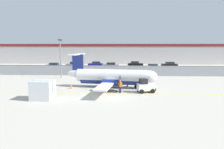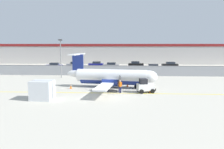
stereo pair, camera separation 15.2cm
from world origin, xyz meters
TOP-DOWN VIEW (x-y plane):
  - ground_plane at (0.00, 2.00)m, footprint 140.00×140.00m
  - perimeter_fence at (0.00, 18.00)m, footprint 98.00×0.10m
  - parking_lot_strip at (0.00, 29.50)m, footprint 98.00×17.00m
  - background_building at (0.00, 47.99)m, footprint 91.00×8.10m
  - commuter_airplane at (0.95, 5.73)m, footprint 13.53×16.07m
  - baggage_tug at (5.34, 2.61)m, footprint 2.53×1.83m
  - ground_crew_worker at (2.01, 2.18)m, footprint 0.55×0.41m
  - cargo_container at (-6.84, -1.76)m, footprint 2.49×2.11m
  - traffic_cone_near_left at (3.06, 6.70)m, footprint 0.36×0.36m
  - traffic_cone_near_right at (-5.10, 4.66)m, footprint 0.36×0.36m
  - traffic_cone_far_left at (6.02, 2.72)m, footprint 0.36×0.36m
  - parked_car_0 at (-15.37, 28.86)m, footprint 4.27×2.14m
  - parked_car_1 at (-10.77, 32.19)m, footprint 4.22×2.04m
  - parked_car_2 at (-5.13, 33.82)m, footprint 4.29×2.18m
  - parked_car_3 at (-0.88, 30.66)m, footprint 4.22×2.04m
  - parked_car_4 at (5.79, 34.75)m, footprint 4.33×2.27m
  - parked_car_5 at (9.36, 26.44)m, footprint 4.26×2.12m
  - parked_car_6 at (14.86, 33.42)m, footprint 4.27×2.15m
  - apron_light_pole at (-9.44, 14.94)m, footprint 0.70×0.30m

SIDE VIEW (x-z plane):
  - ground_plane at x=0.00m, z-range 0.00..0.01m
  - parking_lot_strip at x=0.00m, z-range 0.00..0.12m
  - traffic_cone_near_left at x=3.06m, z-range -0.01..0.63m
  - traffic_cone_near_right at x=-5.10m, z-range -0.01..0.63m
  - traffic_cone_far_left at x=6.02m, z-range -0.01..0.63m
  - baggage_tug at x=5.34m, z-range -0.08..1.80m
  - parked_car_0 at x=-15.37m, z-range 0.10..1.68m
  - parked_car_1 at x=-10.77m, z-range 0.10..1.68m
  - parked_car_2 at x=-5.13m, z-range 0.10..1.68m
  - parked_car_3 at x=-0.88m, z-range 0.10..1.68m
  - parked_car_4 at x=5.79m, z-range 0.10..1.68m
  - parked_car_5 at x=9.36m, z-range 0.10..1.68m
  - parked_car_6 at x=14.86m, z-range 0.10..1.68m
  - ground_crew_worker at x=2.01m, z-range 0.10..1.80m
  - cargo_container at x=-6.84m, z-range 0.00..2.20m
  - perimeter_fence at x=0.00m, z-range 0.07..2.17m
  - commuter_airplane at x=0.95m, z-range -0.86..4.06m
  - background_building at x=0.00m, z-range 0.01..6.51m
  - apron_light_pole at x=-9.44m, z-range 0.67..7.94m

